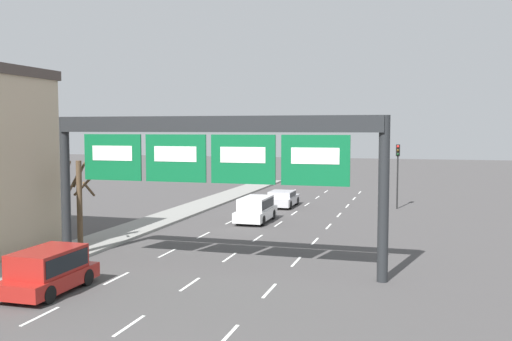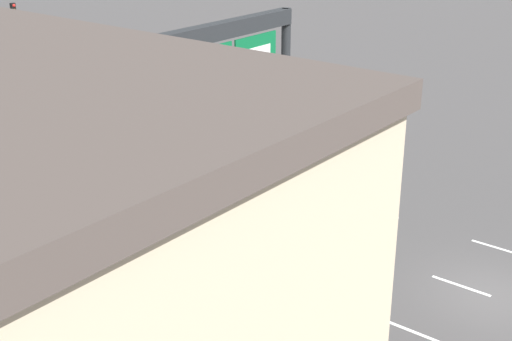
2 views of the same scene
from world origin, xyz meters
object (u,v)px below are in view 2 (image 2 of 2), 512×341
object	(u,v)px
suv_red	(192,248)
tree_bare_second	(294,318)
traffic_light_near_gantry	(15,25)
sign_gantry	(178,66)

from	to	relation	value
suv_red	tree_bare_second	size ratio (longest dim) A/B	0.82
suv_red	tree_bare_second	world-z (taller)	tree_bare_second
traffic_light_near_gantry	suv_red	bearing A→B (deg)	-113.90
sign_gantry	suv_red	distance (m)	8.24
sign_gantry	suv_red	world-z (taller)	sign_gantry
traffic_light_near_gantry	tree_bare_second	bearing A→B (deg)	-114.38
suv_red	traffic_light_near_gantry	world-z (taller)	traffic_light_near_gantry
traffic_light_near_gantry	tree_bare_second	size ratio (longest dim) A/B	1.00
tree_bare_second	sign_gantry	bearing A→B (deg)	55.22
sign_gantry	traffic_light_near_gantry	size ratio (longest dim) A/B	3.05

